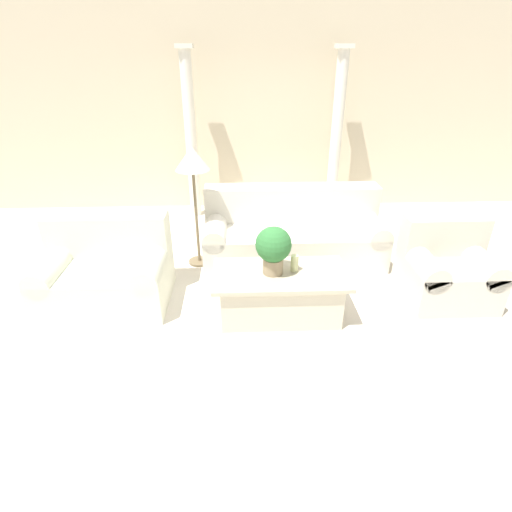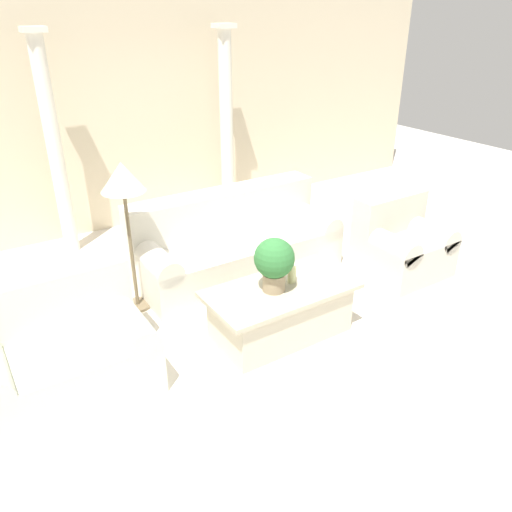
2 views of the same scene
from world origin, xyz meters
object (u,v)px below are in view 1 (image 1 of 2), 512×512
(coffee_table, at_px, (280,293))
(floor_lamp, at_px, (193,166))
(loveseat, at_px, (107,269))
(armchair, at_px, (447,267))
(sofa_long, at_px, (293,232))
(potted_plant, at_px, (273,247))

(coffee_table, height_order, floor_lamp, floor_lamp)
(loveseat, relative_size, armchair, 1.45)
(loveseat, height_order, coffee_table, loveseat)
(armchair, bearing_deg, coffee_table, -171.32)
(sofa_long, distance_m, armchair, 1.87)
(sofa_long, bearing_deg, floor_lamp, -174.11)
(coffee_table, bearing_deg, sofa_long, 77.54)
(loveseat, xyz_separation_m, coffee_table, (1.84, -0.38, -0.11))
(potted_plant, height_order, floor_lamp, floor_lamp)
(sofa_long, bearing_deg, loveseat, -156.66)
(floor_lamp, bearing_deg, loveseat, -138.90)
(sofa_long, bearing_deg, coffee_table, -102.46)
(potted_plant, xyz_separation_m, floor_lamp, (-0.86, 1.17, 0.50))
(coffee_table, height_order, potted_plant, potted_plant)
(potted_plant, xyz_separation_m, armchair, (1.93, 0.28, -0.42))
(coffee_table, distance_m, floor_lamp, 1.82)
(loveseat, distance_m, coffee_table, 1.89)
(loveseat, relative_size, coffee_table, 0.97)
(potted_plant, bearing_deg, floor_lamp, 126.31)
(floor_lamp, xyz_separation_m, armchair, (2.79, -0.89, -0.92))
(loveseat, bearing_deg, floor_lamp, 41.10)
(loveseat, distance_m, potted_plant, 1.86)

